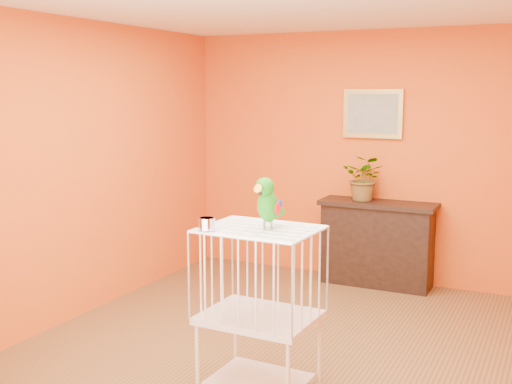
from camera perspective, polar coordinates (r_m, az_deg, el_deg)
The scene contains 8 objects.
ground at distance 5.03m, azimuth 2.67°, elevation -14.22°, with size 4.50×4.50×0.00m, color brown.
room_shell at distance 4.64m, azimuth 2.81°, elevation 4.05°, with size 4.50×4.50×4.50m.
console_cabinet at distance 6.70m, azimuth 10.68°, elevation -4.51°, with size 1.17×0.42×0.87m.
potted_plant at distance 6.64m, azimuth 9.68°, elevation 0.81°, with size 0.42×0.47×0.37m, color #26722D.
framed_picture at distance 6.73m, azimuth 10.34°, elevation 6.86°, with size 0.62×0.04×0.50m.
birdcage at distance 4.24m, azimuth 0.30°, elevation -10.35°, with size 0.74×0.58×1.11m.
feed_cup at distance 4.04m, azimuth -4.42°, elevation -2.82°, with size 0.11×0.11×0.08m, color silver.
parrot at distance 4.06m, azimuth 1.05°, elevation -0.93°, with size 0.17×0.30×0.34m.
Camera 1 is at (1.82, -4.25, 1.98)m, focal length 45.00 mm.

